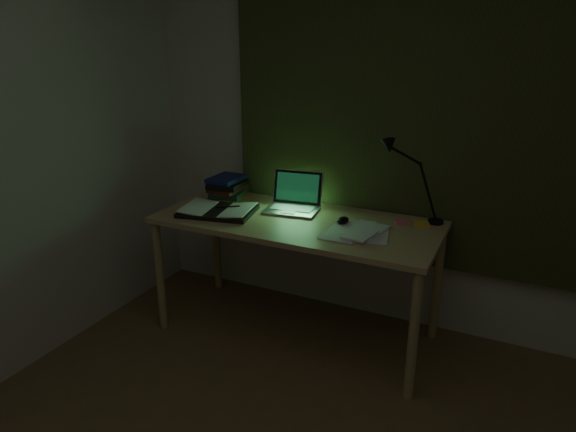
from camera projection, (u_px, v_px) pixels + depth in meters
name	position (u px, v px, depth m)	size (l,w,h in m)	color
wall_back	(408.00, 132.00, 3.03)	(3.50, 0.00, 2.50)	beige
curtain	(409.00, 98.00, 2.93)	(2.20, 0.06, 2.00)	#34371B
desk	(296.00, 278.00, 3.15)	(1.67, 0.73, 0.76)	tan
laptop	(291.00, 194.00, 3.13)	(0.32, 0.36, 0.23)	#BCBCC1
open_textbook	(218.00, 210.00, 3.13)	(0.44, 0.31, 0.04)	white
book_stack	(227.00, 188.00, 3.38)	(0.20, 0.24, 0.16)	white
loose_papers	(353.00, 233.00, 2.79)	(0.31, 0.33, 0.02)	silver
mouse	(343.00, 220.00, 2.96)	(0.06, 0.10, 0.04)	black
sticky_yellow	(422.00, 223.00, 2.94)	(0.08, 0.08, 0.02)	gold
sticky_pink	(402.00, 222.00, 2.96)	(0.07, 0.07, 0.01)	#FB6182
desk_lamp	(439.00, 183.00, 2.89)	(0.32, 0.25, 0.48)	black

